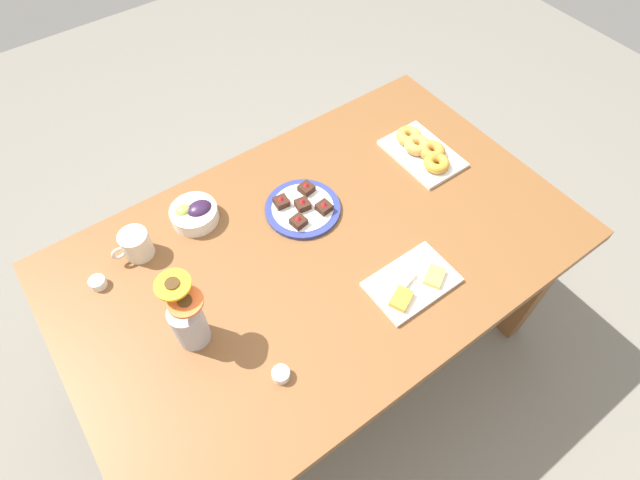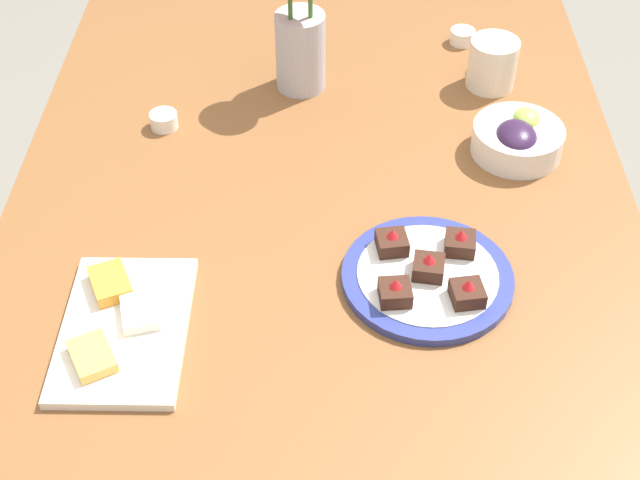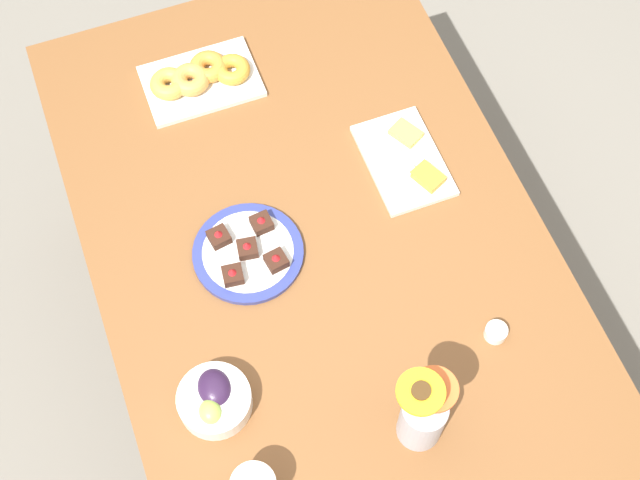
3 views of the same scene
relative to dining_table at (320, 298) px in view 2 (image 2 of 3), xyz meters
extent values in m
cube|color=brown|center=(0.00, 0.00, 0.07)|extent=(1.60, 1.00, 0.04)
cube|color=brown|center=(0.72, -0.42, -0.30)|extent=(0.07, 0.07, 0.70)
cube|color=brown|center=(0.72, 0.42, -0.30)|extent=(0.07, 0.07, 0.70)
cylinder|color=silver|center=(0.46, -0.31, 0.13)|extent=(0.09, 0.09, 0.09)
cylinder|color=brown|center=(0.46, -0.31, 0.17)|extent=(0.08, 0.08, 0.00)
torus|color=silver|center=(0.52, -0.31, 0.13)|extent=(0.05, 0.01, 0.05)
cylinder|color=white|center=(0.26, -0.33, 0.11)|extent=(0.15, 0.15, 0.05)
ellipsoid|color=#2D1938|center=(0.24, -0.32, 0.13)|extent=(0.08, 0.07, 0.04)
ellipsoid|color=#9EC14C|center=(0.29, -0.34, 0.13)|extent=(0.05, 0.05, 0.04)
cube|color=white|center=(-0.14, 0.26, 0.09)|extent=(0.26, 0.17, 0.01)
cube|color=#EFB74C|center=(-0.20, 0.29, 0.11)|extent=(0.09, 0.08, 0.02)
cube|color=white|center=(-0.12, 0.24, 0.11)|extent=(0.08, 0.07, 0.02)
cube|color=orange|center=(-0.07, 0.29, 0.11)|extent=(0.08, 0.07, 0.02)
cylinder|color=white|center=(0.61, -0.27, 0.10)|extent=(0.05, 0.05, 0.03)
cylinder|color=#C68923|center=(0.61, -0.27, 0.11)|extent=(0.04, 0.04, 0.01)
cylinder|color=white|center=(0.32, 0.28, 0.10)|extent=(0.05, 0.05, 0.03)
cylinder|color=maroon|center=(0.32, 0.28, 0.11)|extent=(0.04, 0.04, 0.01)
cylinder|color=navy|center=(-0.04, -0.16, 0.09)|extent=(0.25, 0.25, 0.01)
cylinder|color=white|center=(-0.04, -0.16, 0.09)|extent=(0.20, 0.20, 0.01)
cube|color=#381E14|center=(-0.09, -0.11, 0.11)|extent=(0.05, 0.05, 0.02)
cone|color=red|center=(-0.09, -0.11, 0.13)|extent=(0.02, 0.02, 0.01)
cube|color=#381E14|center=(0.01, -0.11, 0.11)|extent=(0.05, 0.05, 0.02)
cone|color=red|center=(0.01, -0.11, 0.13)|extent=(0.02, 0.02, 0.01)
cube|color=#381E14|center=(-0.09, -0.21, 0.11)|extent=(0.05, 0.05, 0.02)
cone|color=red|center=(-0.09, -0.21, 0.13)|extent=(0.02, 0.02, 0.01)
cube|color=#381E14|center=(0.01, -0.21, 0.11)|extent=(0.05, 0.05, 0.02)
cone|color=red|center=(0.01, -0.21, 0.13)|extent=(0.02, 0.02, 0.01)
cube|color=#381E14|center=(-0.04, -0.16, 0.11)|extent=(0.05, 0.05, 0.02)
cone|color=red|center=(-0.04, -0.16, 0.13)|extent=(0.02, 0.02, 0.01)
cylinder|color=#B2B2BC|center=(0.46, 0.04, 0.16)|extent=(0.09, 0.09, 0.15)
cylinder|color=#3D702D|center=(0.44, 0.06, 0.26)|extent=(0.01, 0.01, 0.06)
camera|label=1|loc=(0.52, 0.72, 1.36)|focal=28.00mm
camera|label=2|loc=(-0.93, -0.01, 1.02)|focal=50.00mm
camera|label=3|loc=(0.85, -0.32, 1.86)|focal=50.00mm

